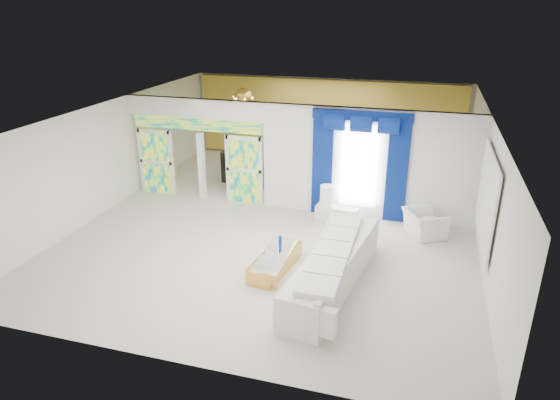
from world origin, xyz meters
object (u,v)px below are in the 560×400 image
(white_sofa, at_px, (333,270))
(grand_piano, at_px, (259,163))
(console_table, at_px, (337,213))
(coffee_table, at_px, (275,262))
(armchair, at_px, (424,223))

(white_sofa, bearing_deg, grand_piano, 129.57)
(console_table, bearing_deg, grand_piano, 139.49)
(coffee_table, distance_m, grand_piano, 6.21)
(console_table, bearing_deg, armchair, -7.74)
(white_sofa, xyz_separation_m, coffee_table, (-1.35, 0.30, -0.19))
(white_sofa, distance_m, armchair, 3.53)
(white_sofa, relative_size, armchair, 4.03)
(armchair, distance_m, grand_piano, 6.21)
(console_table, relative_size, grand_piano, 0.56)
(armchair, bearing_deg, coffee_table, 102.23)
(console_table, xyz_separation_m, armchair, (2.29, -0.31, 0.13))
(armchair, bearing_deg, console_table, 53.03)
(armchair, xyz_separation_m, grand_piano, (-5.44, 3.00, 0.19))
(armchair, height_order, grand_piano, grand_piano)
(white_sofa, height_order, coffee_table, white_sofa)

